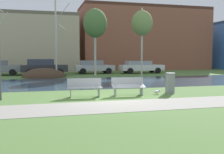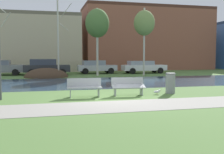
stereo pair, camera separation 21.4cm
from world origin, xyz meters
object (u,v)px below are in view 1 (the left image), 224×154
object	(u,v)px
bench_right	(128,86)
parked_sedan_second_dark	(44,67)
bench_left	(85,87)
seagull	(157,92)
trash_bin	(170,83)
parked_hatch_third_silver	(94,67)
parked_wagon_fourth_white	(141,67)

from	to	relation	value
bench_right	parked_sedan_second_dark	distance (m)	15.79
bench_left	seagull	size ratio (longest dim) A/B	4.20
bench_right	seagull	xyz separation A→B (m)	(1.52, 0.00, -0.34)
trash_bin	parked_hatch_third_silver	size ratio (longest dim) A/B	0.25
trash_bin	parked_sedan_second_dark	distance (m)	16.33
trash_bin	bench_left	bearing A→B (deg)	-177.40
seagull	parked_hatch_third_silver	xyz separation A→B (m)	(-0.19, 16.13, 0.63)
bench_left	parked_wagon_fourth_white	distance (m)	17.62
bench_left	parked_sedan_second_dark	xyz separation A→B (m)	(-1.78, 15.29, 0.36)
parked_hatch_third_silver	parked_sedan_second_dark	bearing A→B (deg)	-170.87
parked_hatch_third_silver	bench_left	bearing A→B (deg)	-102.13
bench_left	bench_right	distance (m)	2.13
parked_hatch_third_silver	bench_right	bearing A→B (deg)	-94.73
seagull	parked_hatch_third_silver	bearing A→B (deg)	90.66
bench_left	parked_hatch_third_silver	size ratio (longest dim) A/B	0.39
bench_right	parked_wagon_fourth_white	bearing A→B (deg)	67.21
seagull	bench_left	bearing A→B (deg)	-179.99
trash_bin	parked_sedan_second_dark	bearing A→B (deg)	112.48
parked_hatch_third_silver	trash_bin	bearing A→B (deg)	-86.41
bench_right	seagull	distance (m)	1.56
trash_bin	bench_right	bearing A→B (deg)	-175.02
seagull	parked_hatch_third_silver	size ratio (longest dim) A/B	0.09
seagull	parked_wagon_fourth_white	bearing A→B (deg)	72.18
parked_sedan_second_dark	seagull	bearing A→B (deg)	-70.45
bench_right	trash_bin	bearing A→B (deg)	4.98
bench_left	parked_hatch_third_silver	world-z (taller)	parked_hatch_third_silver
parked_sedan_second_dark	parked_wagon_fourth_white	world-z (taller)	parked_sedan_second_dark
parked_sedan_second_dark	parked_wagon_fourth_white	distance (m)	10.37
bench_right	trash_bin	size ratio (longest dim) A/B	1.56
bench_left	seagull	bearing A→B (deg)	0.01
trash_bin	seagull	bearing A→B (deg)	-166.03
parked_hatch_third_silver	parked_wagon_fourth_white	xyz separation A→B (m)	(5.13, -0.75, -0.02)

